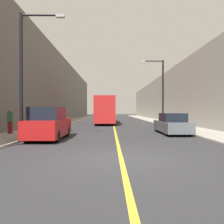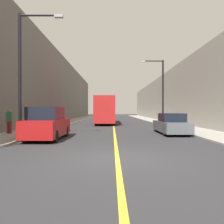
{
  "view_description": "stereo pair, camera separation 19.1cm",
  "coord_description": "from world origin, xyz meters",
  "px_view_note": "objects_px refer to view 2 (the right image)",
  "views": [
    {
      "loc": [
        -0.38,
        -7.81,
        1.73
      ],
      "look_at": [
        -0.25,
        10.74,
        1.61
      ],
      "focal_mm": 35.0,
      "sensor_mm": 36.0,
      "label": 1
    },
    {
      "loc": [
        -0.19,
        -7.81,
        1.73
      ],
      "look_at": [
        -0.25,
        10.74,
        1.61
      ],
      "focal_mm": 35.0,
      "sensor_mm": 36.0,
      "label": 2
    }
  ],
  "objects_px": {
    "bus": "(106,110)",
    "parked_suv_left": "(48,124)",
    "street_lamp_left": "(25,67)",
    "car_right_near": "(172,125)",
    "street_lamp_right": "(162,88)",
    "pedestrian": "(10,121)"
  },
  "relations": [
    {
      "from": "car_right_near",
      "to": "street_lamp_right",
      "type": "xyz_separation_m",
      "value": [
        1.18,
        8.67,
        3.63
      ]
    },
    {
      "from": "street_lamp_left",
      "to": "parked_suv_left",
      "type": "bearing_deg",
      "value": 15.66
    },
    {
      "from": "street_lamp_left",
      "to": "car_right_near",
      "type": "bearing_deg",
      "value": 19.39
    },
    {
      "from": "bus",
      "to": "pedestrian",
      "type": "distance_m",
      "value": 15.04
    },
    {
      "from": "bus",
      "to": "street_lamp_right",
      "type": "bearing_deg",
      "value": -33.02
    },
    {
      "from": "street_lamp_right",
      "to": "car_right_near",
      "type": "bearing_deg",
      "value": -97.78
    },
    {
      "from": "street_lamp_right",
      "to": "parked_suv_left",
      "type": "bearing_deg",
      "value": -129.1
    },
    {
      "from": "car_right_near",
      "to": "street_lamp_right",
      "type": "distance_m",
      "value": 9.47
    },
    {
      "from": "car_right_near",
      "to": "street_lamp_right",
      "type": "bearing_deg",
      "value": 82.22
    },
    {
      "from": "street_lamp_right",
      "to": "pedestrian",
      "type": "distance_m",
      "value": 16.27
    },
    {
      "from": "parked_suv_left",
      "to": "street_lamp_right",
      "type": "relative_size",
      "value": 0.61
    },
    {
      "from": "bus",
      "to": "street_lamp_left",
      "type": "distance_m",
      "value": 16.96
    },
    {
      "from": "parked_suv_left",
      "to": "street_lamp_left",
      "type": "height_order",
      "value": "street_lamp_left"
    },
    {
      "from": "street_lamp_left",
      "to": "street_lamp_right",
      "type": "relative_size",
      "value": 0.99
    },
    {
      "from": "bus",
      "to": "parked_suv_left",
      "type": "height_order",
      "value": "bus"
    },
    {
      "from": "pedestrian",
      "to": "street_lamp_left",
      "type": "bearing_deg",
      "value": -51.5
    },
    {
      "from": "pedestrian",
      "to": "car_right_near",
      "type": "bearing_deg",
      "value": 3.55
    },
    {
      "from": "bus",
      "to": "street_lamp_left",
      "type": "relative_size",
      "value": 1.47
    },
    {
      "from": "bus",
      "to": "parked_suv_left",
      "type": "relative_size",
      "value": 2.39
    },
    {
      "from": "car_right_near",
      "to": "pedestrian",
      "type": "xyz_separation_m",
      "value": [
        -11.68,
        -0.72,
        0.33
      ]
    },
    {
      "from": "bus",
      "to": "pedestrian",
      "type": "xyz_separation_m",
      "value": [
        -6.46,
        -13.56,
        -0.8
      ]
    },
    {
      "from": "street_lamp_right",
      "to": "pedestrian",
      "type": "height_order",
      "value": "street_lamp_right"
    }
  ]
}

